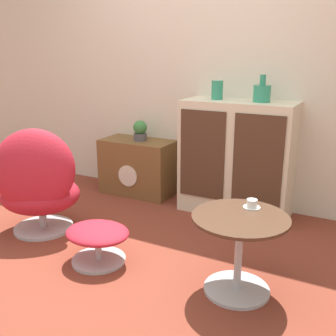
% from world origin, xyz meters
% --- Properties ---
extents(ground_plane, '(12.00, 12.00, 0.00)m').
position_xyz_m(ground_plane, '(0.00, 0.00, 0.00)').
color(ground_plane, brown).
extents(wall_back, '(6.40, 0.06, 2.60)m').
position_xyz_m(wall_back, '(0.00, 1.54, 1.30)').
color(wall_back, beige).
rests_on(wall_back, ground_plane).
extents(sideboard, '(0.93, 0.41, 0.97)m').
position_xyz_m(sideboard, '(0.40, 1.31, 0.48)').
color(sideboard, beige).
rests_on(sideboard, ground_plane).
extents(tv_console, '(0.71, 0.38, 0.53)m').
position_xyz_m(tv_console, '(-0.60, 1.33, 0.27)').
color(tv_console, brown).
rests_on(tv_console, ground_plane).
extents(egg_chair, '(0.80, 0.78, 0.84)m').
position_xyz_m(egg_chair, '(-0.79, 0.21, 0.40)').
color(egg_chair, '#B7B7BC').
rests_on(egg_chair, ground_plane).
extents(ottoman, '(0.44, 0.37, 0.25)m').
position_xyz_m(ottoman, '(-0.13, 0.06, 0.18)').
color(ottoman, '#B7B7BC').
rests_on(ottoman, ground_plane).
extents(coffee_table, '(0.54, 0.54, 0.47)m').
position_xyz_m(coffee_table, '(0.80, 0.16, 0.30)').
color(coffee_table, '#B7B7BC').
rests_on(coffee_table, ground_plane).
extents(vase_leftmost, '(0.10, 0.10, 0.16)m').
position_xyz_m(vase_leftmost, '(0.20, 1.31, 1.04)').
color(vase_leftmost, '#2D8E6B').
rests_on(vase_leftmost, sideboard).
extents(vase_inner_left, '(0.14, 0.14, 0.21)m').
position_xyz_m(vase_inner_left, '(0.57, 1.31, 1.04)').
color(vase_inner_left, '#2D8E6B').
rests_on(vase_inner_left, sideboard).
extents(potted_plant, '(0.13, 0.13, 0.19)m').
position_xyz_m(potted_plant, '(-0.57, 1.33, 0.63)').
color(potted_plant, '#4C4C51').
rests_on(potted_plant, tv_console).
extents(teacup, '(0.10, 0.10, 0.05)m').
position_xyz_m(teacup, '(0.82, 0.31, 0.49)').
color(teacup, white).
rests_on(teacup, coffee_table).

